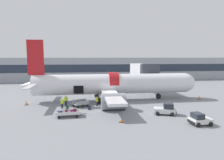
{
  "coord_description": "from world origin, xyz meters",
  "views": [
    {
      "loc": [
        -5.05,
        -32.53,
        8.09
      ],
      "look_at": [
        -0.34,
        0.76,
        4.21
      ],
      "focal_mm": 32.0,
      "sensor_mm": 36.0,
      "label": 1
    }
  ],
  "objects_px": {
    "baggage_cart_loading": "(81,103)",
    "suitcase_on_tarmac_upright": "(67,108)",
    "airplane": "(111,85)",
    "ground_crew_loader_a": "(97,101)",
    "ground_crew_loader_b": "(62,103)",
    "suitcase_on_tarmac_spare": "(89,108)",
    "baggage_tug_mid": "(166,110)",
    "ground_crew_driver": "(66,100)",
    "baggage_cart_queued": "(68,113)",
    "baggage_tug_lead": "(200,120)",
    "ground_crew_supervisor": "(105,100)"
  },
  "relations": [
    {
      "from": "baggage_cart_loading",
      "to": "suitcase_on_tarmac_upright",
      "type": "xyz_separation_m",
      "value": [
        -2.08,
        -1.82,
        -0.24
      ]
    },
    {
      "from": "airplane",
      "to": "ground_crew_loader_a",
      "type": "distance_m",
      "value": 5.45
    },
    {
      "from": "ground_crew_loader_b",
      "to": "suitcase_on_tarmac_upright",
      "type": "xyz_separation_m",
      "value": [
        0.91,
        -1.12,
        -0.57
      ]
    },
    {
      "from": "suitcase_on_tarmac_upright",
      "to": "suitcase_on_tarmac_spare",
      "type": "relative_size",
      "value": 1.09
    },
    {
      "from": "baggage_tug_mid",
      "to": "suitcase_on_tarmac_spare",
      "type": "distance_m",
      "value": 11.38
    },
    {
      "from": "ground_crew_driver",
      "to": "suitcase_on_tarmac_spare",
      "type": "xyz_separation_m",
      "value": [
        3.76,
        -3.0,
        -0.68
      ]
    },
    {
      "from": "baggage_cart_loading",
      "to": "baggage_cart_queued",
      "type": "xyz_separation_m",
      "value": [
        -1.66,
        -5.31,
        -0.05
      ]
    },
    {
      "from": "baggage_tug_lead",
      "to": "ground_crew_supervisor",
      "type": "bearing_deg",
      "value": 130.48
    },
    {
      "from": "baggage_cart_queued",
      "to": "ground_crew_loader_b",
      "type": "xyz_separation_m",
      "value": [
        -1.32,
        4.61,
        0.38
      ]
    },
    {
      "from": "airplane",
      "to": "baggage_tug_lead",
      "type": "distance_m",
      "value": 17.55
    },
    {
      "from": "ground_crew_driver",
      "to": "ground_crew_loader_b",
      "type": "bearing_deg",
      "value": -107.53
    },
    {
      "from": "baggage_tug_mid",
      "to": "ground_crew_loader_a",
      "type": "height_order",
      "value": "baggage_tug_mid"
    },
    {
      "from": "ground_crew_driver",
      "to": "baggage_cart_queued",
      "type": "bearing_deg",
      "value": -82.17
    },
    {
      "from": "suitcase_on_tarmac_spare",
      "to": "ground_crew_loader_a",
      "type": "bearing_deg",
      "value": 58.32
    },
    {
      "from": "baggage_tug_mid",
      "to": "baggage_cart_loading",
      "type": "height_order",
      "value": "baggage_tug_mid"
    },
    {
      "from": "ground_crew_loader_b",
      "to": "ground_crew_driver",
      "type": "distance_m",
      "value": 1.6
    },
    {
      "from": "baggage_tug_lead",
      "to": "baggage_cart_queued",
      "type": "relative_size",
      "value": 0.61
    },
    {
      "from": "baggage_tug_mid",
      "to": "ground_crew_supervisor",
      "type": "height_order",
      "value": "baggage_tug_mid"
    },
    {
      "from": "baggage_cart_loading",
      "to": "baggage_tug_mid",
      "type": "bearing_deg",
      "value": -27.61
    },
    {
      "from": "baggage_tug_lead",
      "to": "suitcase_on_tarmac_spare",
      "type": "relative_size",
      "value": 4.39
    },
    {
      "from": "baggage_cart_queued",
      "to": "suitcase_on_tarmac_upright",
      "type": "relative_size",
      "value": 6.57
    },
    {
      "from": "baggage_cart_loading",
      "to": "ground_crew_loader_a",
      "type": "distance_m",
      "value": 2.62
    },
    {
      "from": "baggage_tug_mid",
      "to": "airplane",
      "type": "bearing_deg",
      "value": 121.85
    },
    {
      "from": "baggage_cart_queued",
      "to": "suitcase_on_tarmac_spare",
      "type": "distance_m",
      "value": 4.29
    },
    {
      "from": "baggage_cart_queued",
      "to": "suitcase_on_tarmac_upright",
      "type": "distance_m",
      "value": 3.52
    },
    {
      "from": "airplane",
      "to": "ground_crew_loader_b",
      "type": "distance_m",
      "value": 9.95
    },
    {
      "from": "ground_crew_loader_a",
      "to": "ground_crew_supervisor",
      "type": "height_order",
      "value": "ground_crew_supervisor"
    },
    {
      "from": "baggage_tug_lead",
      "to": "ground_crew_loader_a",
      "type": "relative_size",
      "value": 1.68
    },
    {
      "from": "baggage_cart_loading",
      "to": "suitcase_on_tarmac_spare",
      "type": "distance_m",
      "value": 2.53
    },
    {
      "from": "baggage_cart_queued",
      "to": "ground_crew_supervisor",
      "type": "distance_m",
      "value": 8.51
    },
    {
      "from": "baggage_tug_mid",
      "to": "ground_crew_loader_b",
      "type": "bearing_deg",
      "value": 159.64
    },
    {
      "from": "baggage_tug_lead",
      "to": "ground_crew_loader_b",
      "type": "xyz_separation_m",
      "value": [
        -17.18,
        10.22,
        0.22
      ]
    },
    {
      "from": "airplane",
      "to": "baggage_tug_mid",
      "type": "distance_m",
      "value": 12.39
    },
    {
      "from": "airplane",
      "to": "baggage_tug_mid",
      "type": "height_order",
      "value": "airplane"
    },
    {
      "from": "baggage_tug_lead",
      "to": "baggage_cart_loading",
      "type": "height_order",
      "value": "baggage_tug_lead"
    },
    {
      "from": "ground_crew_loader_b",
      "to": "baggage_tug_mid",
      "type": "bearing_deg",
      "value": -20.36
    },
    {
      "from": "baggage_tug_lead",
      "to": "ground_crew_driver",
      "type": "xyz_separation_m",
      "value": [
        -16.7,
        11.74,
        0.3
      ]
    },
    {
      "from": "airplane",
      "to": "baggage_cart_loading",
      "type": "relative_size",
      "value": 9.57
    },
    {
      "from": "suitcase_on_tarmac_spare",
      "to": "baggage_cart_loading",
      "type": "bearing_deg",
      "value": 120.01
    },
    {
      "from": "suitcase_on_tarmac_spare",
      "to": "ground_crew_supervisor",
      "type": "bearing_deg",
      "value": 49.97
    },
    {
      "from": "airplane",
      "to": "baggage_cart_loading",
      "type": "xyz_separation_m",
      "value": [
        -5.46,
        -4.14,
        -2.44
      ]
    },
    {
      "from": "ground_crew_loader_a",
      "to": "baggage_cart_queued",
      "type": "bearing_deg",
      "value": -128.77
    },
    {
      "from": "ground_crew_loader_a",
      "to": "ground_crew_supervisor",
      "type": "distance_m",
      "value": 1.73
    },
    {
      "from": "suitcase_on_tarmac_upright",
      "to": "baggage_tug_lead",
      "type": "bearing_deg",
      "value": -29.21
    },
    {
      "from": "suitcase_on_tarmac_upright",
      "to": "baggage_tug_mid",
      "type": "bearing_deg",
      "value": -17.48
    },
    {
      "from": "baggage_cart_loading",
      "to": "ground_crew_driver",
      "type": "xyz_separation_m",
      "value": [
        -2.51,
        0.82,
        0.41
      ]
    },
    {
      "from": "baggage_tug_lead",
      "to": "suitcase_on_tarmac_upright",
      "type": "distance_m",
      "value": 18.64
    },
    {
      "from": "baggage_cart_loading",
      "to": "ground_crew_loader_b",
      "type": "xyz_separation_m",
      "value": [
        -2.99,
        -0.7,
        0.33
      ]
    },
    {
      "from": "baggage_cart_queued",
      "to": "ground_crew_driver",
      "type": "xyz_separation_m",
      "value": [
        -0.84,
        6.13,
        0.46
      ]
    },
    {
      "from": "ground_crew_loader_a",
      "to": "suitcase_on_tarmac_upright",
      "type": "bearing_deg",
      "value": -158.67
    }
  ]
}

